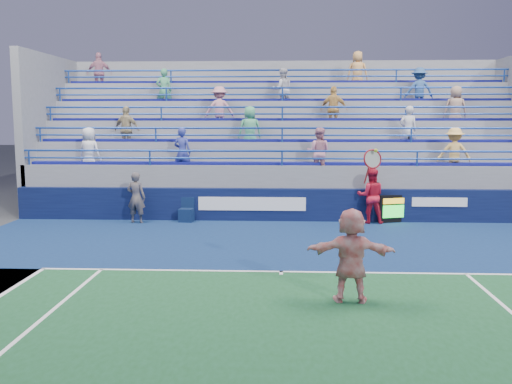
{
  "coord_description": "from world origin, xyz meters",
  "views": [
    {
      "loc": [
        0.01,
        -12.48,
        3.45
      ],
      "look_at": [
        -0.68,
        2.5,
        1.5
      ],
      "focal_mm": 40.0,
      "sensor_mm": 36.0,
      "label": 1
    }
  ],
  "objects_px": {
    "tennis_player": "(351,255)",
    "ball_girl": "(371,196)",
    "line_judge": "(136,198)",
    "serve_speed_board": "(398,209)",
    "judge_chair": "(186,214)"
  },
  "relations": [
    {
      "from": "tennis_player",
      "to": "line_judge",
      "type": "bearing_deg",
      "value": 127.83
    },
    {
      "from": "judge_chair",
      "to": "ball_girl",
      "type": "distance_m",
      "value": 6.14
    },
    {
      "from": "ball_girl",
      "to": "line_judge",
      "type": "bearing_deg",
      "value": 4.71
    },
    {
      "from": "judge_chair",
      "to": "ball_girl",
      "type": "bearing_deg",
      "value": 0.29
    },
    {
      "from": "tennis_player",
      "to": "ball_girl",
      "type": "height_order",
      "value": "tennis_player"
    },
    {
      "from": "tennis_player",
      "to": "ball_girl",
      "type": "bearing_deg",
      "value": 78.88
    },
    {
      "from": "tennis_player",
      "to": "line_judge",
      "type": "xyz_separation_m",
      "value": [
        -6.1,
        7.86,
        -0.06
      ]
    },
    {
      "from": "judge_chair",
      "to": "line_judge",
      "type": "height_order",
      "value": "line_judge"
    },
    {
      "from": "line_judge",
      "to": "judge_chair",
      "type": "bearing_deg",
      "value": -161.11
    },
    {
      "from": "ball_girl",
      "to": "tennis_player",
      "type": "bearing_deg",
      "value": 81.09
    },
    {
      "from": "judge_chair",
      "to": "tennis_player",
      "type": "xyz_separation_m",
      "value": [
        4.49,
        -8.16,
        0.65
      ]
    },
    {
      "from": "line_judge",
      "to": "ball_girl",
      "type": "xyz_separation_m",
      "value": [
        7.71,
        0.34,
        0.06
      ]
    },
    {
      "from": "tennis_player",
      "to": "serve_speed_board",
      "type": "bearing_deg",
      "value": 73.19
    },
    {
      "from": "tennis_player",
      "to": "line_judge",
      "type": "distance_m",
      "value": 9.95
    },
    {
      "from": "serve_speed_board",
      "to": "tennis_player",
      "type": "xyz_separation_m",
      "value": [
        -2.53,
        -8.37,
        0.44
      ]
    }
  ]
}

